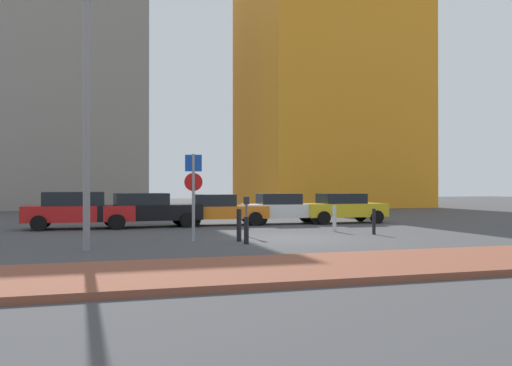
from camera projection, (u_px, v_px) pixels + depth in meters
ground_plane at (291, 239)px, 18.76m from camera, size 120.00×120.00×0.00m
sidewalk_brick at (396, 264)px, 12.27m from camera, size 40.00×3.65×0.14m
parked_car_red at (78, 210)px, 23.02m from camera, size 4.63×2.02×1.57m
parked_car_black at (147, 209)px, 23.94m from camera, size 4.65×2.13×1.51m
parked_car_orange at (220, 209)px, 25.27m from camera, size 4.28×2.15×1.43m
parked_car_white at (283, 208)px, 26.12m from camera, size 4.16×2.10×1.46m
parked_car_yellow at (342, 207)px, 26.77m from camera, size 4.14×2.09×1.45m
parking_sign_post at (193, 186)px, 17.84m from camera, size 0.59×0.16×2.89m
parking_meter at (247, 211)px, 19.60m from camera, size 0.18×0.14×1.44m
street_lamp at (87, 98)px, 15.31m from camera, size 0.70×0.36×7.40m
traffic_bollard_near at (374, 222)px, 20.38m from camera, size 0.13×0.13×0.97m
traffic_bollard_mid at (246, 231)px, 17.00m from camera, size 0.16×0.16×0.86m
traffic_bollard_far at (334, 219)px, 21.63m from camera, size 0.15×0.15×1.04m
traffic_bollard_edge at (239, 225)px, 17.84m from camera, size 0.16×0.16×1.08m
building_colorful_midrise at (326, 45)px, 49.62m from camera, size 14.06×13.98×29.56m
building_under_construction at (54, 80)px, 46.29m from camera, size 14.81×13.17×21.83m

